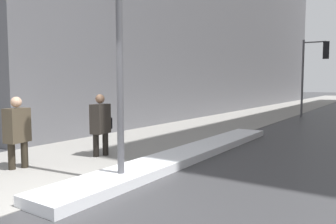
# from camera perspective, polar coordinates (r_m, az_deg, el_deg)

# --- Properties ---
(ground_plane) EXTENTS (160.00, 160.00, 0.00)m
(ground_plane) POSITION_cam_1_polar(r_m,az_deg,el_deg) (5.28, -21.66, -14.72)
(ground_plane) COLOR #38383A
(sidewalk_slab) EXTENTS (4.00, 80.00, 0.01)m
(sidewalk_slab) POSITION_cam_1_polar(r_m,az_deg,el_deg) (18.90, 14.61, -0.62)
(sidewalk_slab) COLOR gray
(sidewalk_slab) RESTS_ON ground
(snow_bank_curb) EXTENTS (0.90, 8.44, 0.18)m
(snow_bank_curb) POSITION_cam_1_polar(r_m,az_deg,el_deg) (7.95, 3.86, -7.17)
(snow_bank_curb) COLOR white
(snow_bank_curb) RESTS_ON ground
(traffic_light_near) EXTENTS (1.31, 0.40, 4.14)m
(traffic_light_near) POSITION_cam_1_polar(r_m,az_deg,el_deg) (19.25, 24.43, 8.10)
(traffic_light_near) COLOR #515156
(traffic_light_near) RESTS_ON ground
(pedestrian_trailing) EXTENTS (0.37, 0.53, 1.49)m
(pedestrian_trailing) POSITION_cam_1_polar(r_m,az_deg,el_deg) (7.35, -24.79, -2.74)
(pedestrian_trailing) COLOR #2A241B
(pedestrian_trailing) RESTS_ON ground
(pedestrian_nearside) EXTENTS (0.37, 0.72, 1.51)m
(pedestrian_nearside) POSITION_cam_1_polar(r_m,az_deg,el_deg) (8.04, -11.64, -1.75)
(pedestrian_nearside) COLOR black
(pedestrian_nearside) RESTS_ON ground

